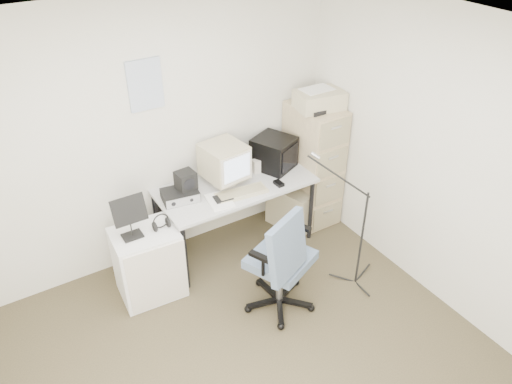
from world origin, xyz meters
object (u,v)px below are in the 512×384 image
side_cart (148,263)px  filing_cabinet (312,164)px  office_chair (281,257)px  desk (236,215)px

side_cart → filing_cabinet: bearing=9.6°
office_chair → side_cart: bearing=116.8°
filing_cabinet → desk: 0.99m
desk → side_cart: bearing=-170.0°
filing_cabinet → desk: size_ratio=0.87×
filing_cabinet → desk: bearing=-178.2°
filing_cabinet → side_cart: filing_cabinet is taller
office_chair → filing_cabinet: bearing=18.9°
filing_cabinet → side_cart: (-1.95, -0.21, -0.31)m
filing_cabinet → side_cart: size_ratio=1.92×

